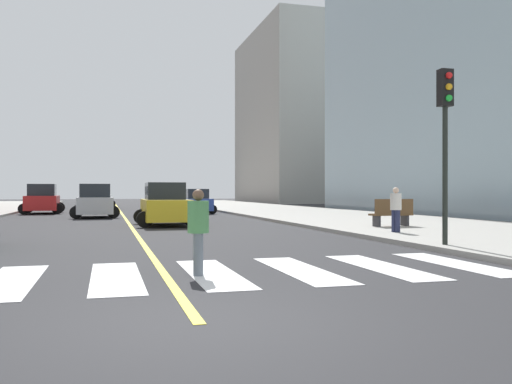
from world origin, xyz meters
The scene contains 14 objects.
ground_plane centered at (0.00, 0.00, 0.00)m, with size 220.00×220.00×0.00m, color #28282B.
sidewalk_kerb_east centered at (12.20, 20.00, 0.07)m, with size 10.00×120.00×0.15m, color #9E9B93.
crosswalk_paint centered at (0.00, 4.00, 0.01)m, with size 13.50×4.00×0.01m.
lane_divider_paint centered at (0.00, 40.00, 0.01)m, with size 0.16×80.00×0.01m, color yellow.
parking_garage_concrete centered at (28.30, 69.61, 12.27)m, with size 18.00×24.00×24.54m, color #9E9B93.
car_blue_nearest centered at (5.23, 32.81, 0.82)m, with size 2.51×3.96×1.75m.
car_silver_second centered at (-1.73, 28.20, 0.95)m, with size 2.87×4.56×2.02m.
car_red_third centered at (-5.45, 35.41, 0.98)m, with size 3.00×4.74×2.09m.
car_white_fourth centered at (-1.65, 47.10, 0.96)m, with size 2.93×4.63×2.05m.
car_yellow_sixth centered at (1.58, 19.36, 0.93)m, with size 2.78×4.45×1.99m.
traffic_light_near_corner centered at (7.75, 6.51, 3.47)m, with size 0.36×0.41×4.73m.
park_bench centered at (10.25, 13.89, 0.69)m, with size 1.84×0.70×1.12m.
pedestrian_crossing centered at (0.60, 3.82, 0.90)m, with size 0.40×0.40×1.63m.
pedestrian_waiting_east centered at (8.75, 10.92, 1.02)m, with size 0.39×0.39×1.58m.
Camera 1 is at (-1.08, -6.50, 1.59)m, focal length 38.78 mm.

